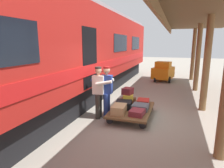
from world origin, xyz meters
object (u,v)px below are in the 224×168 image
object	(u,v)px
suitcase_brown_leather	(128,101)
suitcase_tan_vintage	(119,109)
suitcase_black_hardshell	(124,104)
porter_by_door	(99,91)
luggage_cart	(132,110)
baggage_tug	(163,72)
suitcase_yellow_case	(128,96)
suitcase_slate_roller	(140,107)
suitcase_maroon_trunk	(128,91)
suitcase_red_plastic	(143,102)
porter_in_overalls	(106,90)
suitcase_burgundy_valise	(137,113)
train_car	(52,54)

from	to	relation	value
suitcase_brown_leather	suitcase_tan_vintage	size ratio (longest dim) A/B	0.83
suitcase_black_hardshell	porter_by_door	world-z (taller)	porter_by_door
luggage_cart	suitcase_tan_vintage	distance (m)	0.64
suitcase_black_hardshell	baggage_tug	world-z (taller)	baggage_tug
luggage_cart	suitcase_tan_vintage	size ratio (longest dim) A/B	3.40
suitcase_yellow_case	porter_by_door	size ratio (longest dim) A/B	0.30
suitcase_slate_roller	suitcase_black_hardshell	distance (m)	0.57
suitcase_yellow_case	suitcase_maroon_trunk	xyz separation A→B (m)	(0.03, 0.01, 0.19)
suitcase_red_plastic	suitcase_tan_vintage	bearing A→B (deg)	62.45
porter_in_overalls	baggage_tug	bearing A→B (deg)	-100.66
suitcase_slate_roller	porter_in_overalls	size ratio (longest dim) A/B	0.31
porter_in_overalls	baggage_tug	xyz separation A→B (m)	(-1.34, -7.13, -0.30)
suitcase_burgundy_valise	porter_by_door	bearing A→B (deg)	-5.82
suitcase_black_hardshell	suitcase_maroon_trunk	world-z (taller)	suitcase_maroon_trunk
suitcase_burgundy_valise	suitcase_black_hardshell	bearing A→B (deg)	-43.78
train_car	baggage_tug	bearing A→B (deg)	-116.34
train_car	suitcase_burgundy_valise	bearing A→B (deg)	172.22
suitcase_tan_vintage	suitcase_yellow_case	bearing A→B (deg)	-92.00
suitcase_slate_roller	baggage_tug	xyz separation A→B (m)	(-0.24, -6.88, 0.25)
luggage_cart	suitcase_slate_roller	xyz separation A→B (m)	(-0.29, -0.00, 0.13)
luggage_cart	porter_by_door	size ratio (longest dim) A/B	1.17
suitcase_tan_vintage	suitcase_burgundy_valise	bearing A→B (deg)	180.00
suitcase_slate_roller	suitcase_yellow_case	distance (m)	0.77
train_car	luggage_cart	world-z (taller)	train_car
luggage_cart	porter_in_overalls	bearing A→B (deg)	17.36
train_car	suitcase_burgundy_valise	size ratio (longest dim) A/B	46.08
suitcase_tan_vintage	suitcase_red_plastic	world-z (taller)	suitcase_tan_vintage
luggage_cart	suitcase_burgundy_valise	distance (m)	0.63
suitcase_tan_vintage	train_car	bearing A→B (deg)	-9.44
train_car	suitcase_red_plastic	distance (m)	3.69
train_car	suitcase_red_plastic	world-z (taller)	train_car
train_car	suitcase_slate_roller	world-z (taller)	train_car
suitcase_slate_roller	porter_by_door	bearing A→B (deg)	17.94
suitcase_red_plastic	suitcase_burgundy_valise	bearing A→B (deg)	90.00
suitcase_red_plastic	suitcase_maroon_trunk	size ratio (longest dim) A/B	1.36
suitcase_slate_roller	suitcase_black_hardshell	size ratio (longest dim) A/B	0.92
suitcase_tan_vintage	suitcase_maroon_trunk	xyz separation A→B (m)	(-0.01, -1.06, 0.33)
suitcase_burgundy_valise	suitcase_tan_vintage	world-z (taller)	suitcase_tan_vintage
luggage_cart	suitcase_brown_leather	size ratio (longest dim) A/B	4.09
suitcase_burgundy_valise	suitcase_red_plastic	world-z (taller)	suitcase_red_plastic
suitcase_slate_roller	porter_by_door	distance (m)	1.47
porter_by_door	suitcase_maroon_trunk	bearing A→B (deg)	-128.05
train_car	suitcase_slate_roller	xyz separation A→B (m)	(-3.22, -0.11, -1.69)
luggage_cart	suitcase_maroon_trunk	bearing A→B (deg)	-61.37
luggage_cart	suitcase_tan_vintage	xyz separation A→B (m)	(0.29, 0.55, 0.17)
suitcase_brown_leather	porter_by_door	xyz separation A→B (m)	(0.72, 0.97, 0.54)
suitcase_burgundy_valise	suitcase_black_hardshell	xyz separation A→B (m)	(0.57, -0.55, 0.03)
luggage_cart	suitcase_slate_roller	world-z (taller)	suitcase_slate_roller
suitcase_burgundy_valise	suitcase_red_plastic	size ratio (longest dim) A/B	0.93
suitcase_burgundy_valise	luggage_cart	bearing A→B (deg)	-62.45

